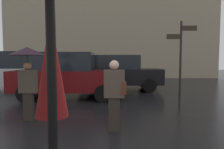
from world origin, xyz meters
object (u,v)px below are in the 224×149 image
folded_patio_umbrella_near (51,75)px  parked_car_left (119,72)px  parked_car_distant (66,75)px  pedestrian_with_bag (114,91)px  street_signpost (180,54)px  pedestrian_with_umbrella (27,63)px  parked_car_right (8,71)px

folded_patio_umbrella_near → parked_car_left: size_ratio=0.51×
parked_car_left → parked_car_distant: bearing=-140.8°
pedestrian_with_bag → street_signpost: 3.88m
pedestrian_with_umbrella → parked_car_distant: 3.28m
street_signpost → pedestrian_with_umbrella: bearing=-156.2°
folded_patio_umbrella_near → pedestrian_with_umbrella: size_ratio=1.12×
street_signpost → parked_car_distant: bearing=165.6°
parked_car_right → folded_patio_umbrella_near: bearing=110.6°
parked_car_distant → street_signpost: 4.62m
parked_car_left → parked_car_right: size_ratio=0.99×
pedestrian_with_umbrella → folded_patio_umbrella_near: bearing=41.2°
folded_patio_umbrella_near → pedestrian_with_umbrella: bearing=116.5°
pedestrian_with_bag → parked_car_distant: 4.48m
street_signpost → folded_patio_umbrella_near: bearing=-122.0°
parked_car_right → pedestrian_with_umbrella: bearing=112.0°
parked_car_right → parked_car_distant: (3.70, -2.49, -0.03)m
folded_patio_umbrella_near → parked_car_right: folded_patio_umbrella_near is taller
parked_car_right → street_signpost: 8.91m
parked_car_distant → parked_car_left: bearing=36.6°
folded_patio_umbrella_near → parked_car_right: bearing=119.2°
pedestrian_with_umbrella → pedestrian_with_bag: size_ratio=1.21×
pedestrian_with_umbrella → parked_car_left: 6.11m
folded_patio_umbrella_near → parked_car_distant: bearing=100.8°
parked_car_left → parked_car_distant: 3.23m
pedestrian_with_bag → parked_car_left: size_ratio=0.38×
pedestrian_with_bag → parked_car_right: bearing=102.2°
pedestrian_with_bag → parked_car_distant: parked_car_distant is taller
parked_car_left → folded_patio_umbrella_near: bearing=-103.0°
parked_car_distant → street_signpost: size_ratio=1.52×
parked_car_right → street_signpost: (8.10, -3.62, 0.81)m
folded_patio_umbrella_near → parked_car_right: (-4.90, 8.75, -0.44)m
pedestrian_with_bag → street_signpost: size_ratio=0.54×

